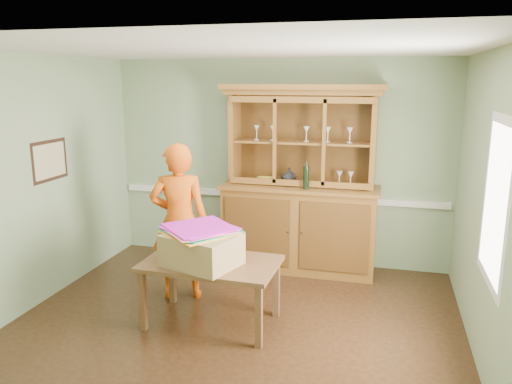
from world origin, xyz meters
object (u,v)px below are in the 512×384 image
(dining_table, at_px, (211,269))
(cardboard_box, at_px, (202,250))
(person, at_px, (179,221))
(china_hutch, at_px, (300,207))

(dining_table, bearing_deg, cardboard_box, -114.22)
(cardboard_box, relative_size, person, 0.38)
(china_hutch, bearing_deg, dining_table, -108.77)
(dining_table, distance_m, cardboard_box, 0.26)
(china_hutch, distance_m, person, 1.66)
(dining_table, bearing_deg, person, 137.80)
(cardboard_box, bearing_deg, dining_table, 63.97)
(china_hutch, bearing_deg, cardboard_box, -109.21)
(china_hutch, xyz_separation_m, dining_table, (-0.59, -1.74, -0.24))
(dining_table, height_order, cardboard_box, cardboard_box)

